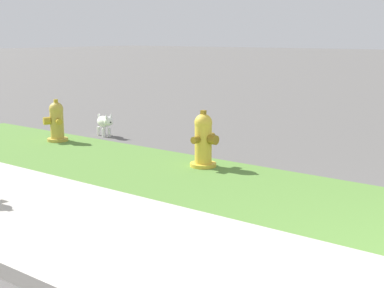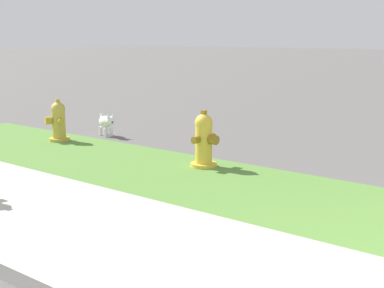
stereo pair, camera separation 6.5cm
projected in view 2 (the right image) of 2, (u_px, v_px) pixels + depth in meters
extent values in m
cylinder|color=gold|center=(204.00, 165.00, 6.79)|extent=(0.33, 0.33, 0.05)
cylinder|color=gold|center=(204.00, 143.00, 6.73)|extent=(0.22, 0.22, 0.52)
sphere|color=gold|center=(204.00, 123.00, 6.68)|extent=(0.23, 0.23, 0.23)
cube|color=olive|center=(204.00, 113.00, 6.65)|extent=(0.06, 0.06, 0.06)
cylinder|color=olive|center=(211.00, 136.00, 6.83)|extent=(0.09, 0.09, 0.09)
cylinder|color=olive|center=(196.00, 140.00, 6.61)|extent=(0.09, 0.09, 0.09)
cylinder|color=olive|center=(214.00, 140.00, 6.62)|extent=(0.11, 0.12, 0.12)
cylinder|color=gold|center=(60.00, 139.00, 8.44)|extent=(0.32, 0.32, 0.05)
cylinder|color=gold|center=(59.00, 123.00, 8.39)|extent=(0.21, 0.21, 0.46)
sphere|color=gold|center=(58.00, 109.00, 8.35)|extent=(0.22, 0.22, 0.22)
cube|color=#B29323|center=(58.00, 101.00, 8.32)|extent=(0.07, 0.07, 0.06)
cylinder|color=#B29323|center=(61.00, 121.00, 8.25)|extent=(0.12, 0.12, 0.09)
cylinder|color=#B29323|center=(57.00, 119.00, 8.51)|extent=(0.12, 0.12, 0.09)
cylinder|color=#B29323|center=(49.00, 121.00, 8.31)|extent=(0.15, 0.14, 0.12)
ellipsoid|color=white|center=(105.00, 122.00, 8.83)|extent=(0.35, 0.27, 0.19)
sphere|color=white|center=(110.00, 121.00, 8.66)|extent=(0.15, 0.15, 0.15)
sphere|color=black|center=(112.00, 122.00, 8.61)|extent=(0.03, 0.03, 0.03)
cone|color=white|center=(113.00, 115.00, 8.66)|extent=(0.07, 0.07, 0.07)
cone|color=white|center=(108.00, 115.00, 8.62)|extent=(0.07, 0.07, 0.07)
cylinder|color=white|center=(111.00, 132.00, 8.81)|extent=(0.05, 0.05, 0.15)
cylinder|color=white|center=(105.00, 133.00, 8.75)|extent=(0.05, 0.05, 0.15)
cylinder|color=white|center=(106.00, 130.00, 8.97)|extent=(0.05, 0.05, 0.15)
cylinder|color=white|center=(100.00, 131.00, 8.91)|extent=(0.05, 0.05, 0.15)
cylinder|color=white|center=(101.00, 117.00, 8.96)|extent=(0.04, 0.04, 0.10)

